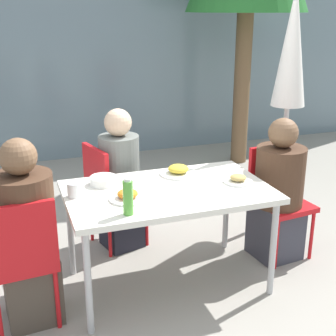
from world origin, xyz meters
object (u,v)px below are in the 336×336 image
(salad_bowl, at_px, (103,180))
(drinking_cup, at_px, (74,190))
(closed_umbrella, at_px, (291,61))
(person_left, at_px, (27,239))
(person_far, at_px, (120,183))
(chair_left, at_px, (21,254))
(chair_far, at_px, (108,189))
(bottle, at_px, (128,197))
(person_right, at_px, (278,195))
(chair_right, at_px, (277,192))

(salad_bowl, bearing_deg, drinking_cup, -145.28)
(drinking_cup, relative_size, salad_bowl, 0.51)
(closed_umbrella, relative_size, drinking_cup, 22.09)
(person_left, distance_m, closed_umbrella, 2.54)
(person_far, bearing_deg, salad_bowl, -40.96)
(chair_left, distance_m, chair_far, 1.12)
(chair_far, height_order, bottle, bottle)
(person_right, distance_m, closed_umbrella, 1.15)
(chair_far, relative_size, drinking_cup, 9.11)
(chair_far, distance_m, person_far, 0.11)
(bottle, bearing_deg, person_far, 79.37)
(chair_far, bearing_deg, salad_bowl, -29.82)
(person_left, bearing_deg, closed_umbrella, 13.01)
(chair_right, relative_size, salad_bowl, 4.68)
(person_far, height_order, salad_bowl, person_far)
(chair_left, height_order, chair_right, same)
(chair_far, relative_size, person_far, 0.75)
(bottle, bearing_deg, closed_umbrella, 29.80)
(person_left, bearing_deg, chair_left, -121.92)
(drinking_cup, bearing_deg, closed_umbrella, 16.74)
(chair_far, relative_size, closed_umbrella, 0.41)
(chair_far, bearing_deg, person_far, 58.08)
(person_far, distance_m, drinking_cup, 0.77)
(chair_right, bearing_deg, person_left, 1.88)
(person_far, xyz_separation_m, bottle, (-0.18, -0.97, 0.28))
(chair_far, height_order, salad_bowl, chair_far)
(chair_far, xyz_separation_m, person_far, (0.09, -0.03, 0.05))
(salad_bowl, bearing_deg, person_right, -5.54)
(closed_umbrella, bearing_deg, chair_left, -160.26)
(salad_bowl, bearing_deg, closed_umbrella, 13.98)
(person_right, bearing_deg, person_left, -0.51)
(person_left, xyz_separation_m, chair_right, (1.91, 0.27, -0.05))
(bottle, xyz_separation_m, drinking_cup, (-0.26, 0.38, -0.06))
(chair_left, height_order, person_right, person_right)
(person_right, relative_size, person_far, 0.97)
(person_far, bearing_deg, drinking_cup, -51.24)
(salad_bowl, bearing_deg, chair_left, -145.84)
(closed_umbrella, relative_size, salad_bowl, 11.36)
(bottle, bearing_deg, chair_far, 84.74)
(closed_umbrella, xyz_separation_m, drinking_cup, (-1.94, -0.58, -0.68))
(bottle, bearing_deg, drinking_cup, 124.85)
(chair_left, distance_m, chair_right, 1.99)
(person_right, height_order, closed_umbrella, closed_umbrella)
(person_right, relative_size, salad_bowl, 6.09)
(chair_left, relative_size, person_far, 0.75)
(chair_left, distance_m, person_right, 1.93)
(chair_left, distance_m, person_far, 1.16)
(person_left, xyz_separation_m, person_right, (1.87, 0.19, -0.04))
(bottle, bearing_deg, chair_left, 167.80)
(chair_left, bearing_deg, bottle, -17.35)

